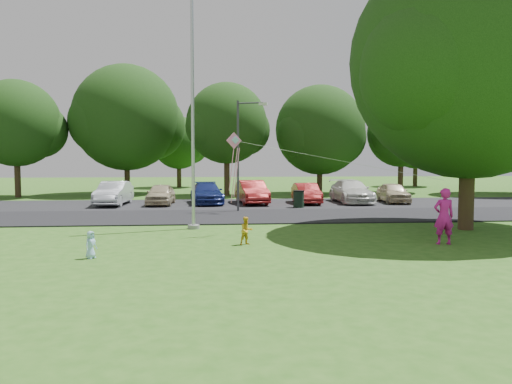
{
  "coord_description": "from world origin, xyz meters",
  "views": [
    {
      "loc": [
        -2.7,
        -15.91,
        3.0
      ],
      "look_at": [
        -0.96,
        4.0,
        1.6
      ],
      "focal_mm": 35.0,
      "sensor_mm": 36.0,
      "label": 1
    }
  ],
  "objects": [
    {
      "name": "street_lamp",
      "position": [
        -1.08,
        11.2,
        3.64
      ],
      "size": [
        1.65,
        0.71,
        6.06
      ],
      "rotation": [
        0.0,
        0.0,
        -0.34
      ],
      "color": "#3F3F44",
      "rests_on": "ground"
    },
    {
      "name": "woman",
      "position": [
        5.21,
        0.47,
        0.97
      ],
      "size": [
        0.73,
        0.5,
        1.94
      ],
      "primitive_type": "imported",
      "rotation": [
        0.0,
        0.0,
        3.09
      ],
      "color": "#C91A8D",
      "rests_on": "ground"
    },
    {
      "name": "kite",
      "position": [
        -1.69,
        3.18,
        3.18
      ],
      "size": [
        7.39,
        3.05,
        2.73
      ],
      "rotation": [
        0.0,
        0.0,
        0.37
      ],
      "color": "pink",
      "rests_on": "ground"
    },
    {
      "name": "flagpole",
      "position": [
        -3.5,
        5.0,
        4.17
      ],
      "size": [
        0.5,
        0.5,
        10.0
      ],
      "color": "#B7BABF",
      "rests_on": "ground"
    },
    {
      "name": "child_blue",
      "position": [
        -6.31,
        -0.94,
        0.41
      ],
      "size": [
        0.43,
        0.48,
        0.82
      ],
      "primitive_type": "imported",
      "rotation": [
        0.0,
        0.0,
        1.02
      ],
      "color": "#9DCCF1",
      "rests_on": "ground"
    },
    {
      "name": "ground",
      "position": [
        0.0,
        0.0,
        0.0
      ],
      "size": [
        120.0,
        120.0,
        0.0
      ],
      "primitive_type": "plane",
      "color": "#2B5B17",
      "rests_on": "ground"
    },
    {
      "name": "trash_can",
      "position": [
        2.32,
        12.81,
        0.53
      ],
      "size": [
        0.67,
        0.67,
        1.06
      ],
      "rotation": [
        0.0,
        0.0,
        -0.16
      ],
      "color": "black",
      "rests_on": "ground"
    },
    {
      "name": "horizon_trees",
      "position": [
        4.06,
        33.88,
        4.3
      ],
      "size": [
        77.46,
        7.2,
        7.02
      ],
      "color": "#332316",
      "rests_on": "ground"
    },
    {
      "name": "child_yellow",
      "position": [
        -1.55,
        0.97,
        0.48
      ],
      "size": [
        0.58,
        0.53,
        0.97
      ],
      "primitive_type": "imported",
      "rotation": [
        0.0,
        0.0,
        0.42
      ],
      "color": "gold",
      "rests_on": "ground"
    },
    {
      "name": "tree_row",
      "position": [
        1.59,
        24.23,
        5.71
      ],
      "size": [
        64.35,
        11.94,
        10.88
      ],
      "color": "#332316",
      "rests_on": "ground"
    },
    {
      "name": "big_tree",
      "position": [
        7.69,
        3.73,
        6.69
      ],
      "size": [
        10.17,
        9.69,
        11.79
      ],
      "rotation": [
        0.0,
        0.0,
        -0.37
      ],
      "color": "#332316",
      "rests_on": "ground"
    },
    {
      "name": "park_road",
      "position": [
        0.0,
        9.0,
        0.03
      ],
      "size": [
        60.0,
        6.0,
        0.06
      ],
      "primitive_type": "cube",
      "color": "black",
      "rests_on": "ground"
    },
    {
      "name": "parked_cars",
      "position": [
        0.2,
        15.47,
        0.75
      ],
      "size": [
        19.56,
        5.13,
        1.47
      ],
      "color": "#B2B7BF",
      "rests_on": "ground"
    },
    {
      "name": "parking_strip",
      "position": [
        0.0,
        15.5,
        0.03
      ],
      "size": [
        42.0,
        7.0,
        0.06
      ],
      "primitive_type": "cube",
      "color": "black",
      "rests_on": "ground"
    }
  ]
}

